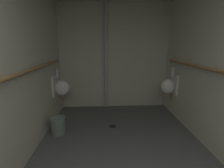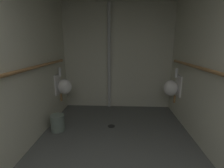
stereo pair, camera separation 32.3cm
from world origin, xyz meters
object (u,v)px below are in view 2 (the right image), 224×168
Objects in this scene: urinal_left_mid at (64,86)px; standpipe_back_wall at (109,58)px; floor_drain at (111,126)px; urinal_right_mid at (172,87)px; waste_bin at (58,123)px.

standpipe_back_wall is (0.97, 0.51, 0.58)m from urinal_left_mid.
urinal_left_mid is 5.39× the size of floor_drain.
urinal_right_mid is 2.47× the size of waste_bin.
urinal_left_mid is at bearing 155.28° from floor_drain.
urinal_right_mid is 0.31× the size of standpipe_back_wall.
urinal_right_mid is at bearing -20.33° from standpipe_back_wall.
standpipe_back_wall is 1.86m from waste_bin.
floor_drain is at bearing -24.72° from urinal_left_mid.
urinal_left_mid and urinal_right_mid have the same top height.
waste_bin is (0.08, -0.70, -0.52)m from urinal_left_mid.
waste_bin is (-2.26, -0.70, -0.52)m from urinal_right_mid.
urinal_right_mid is 5.39× the size of floor_drain.
urinal_left_mid is 1.24m from standpipe_back_wall.
urinal_right_mid is (2.34, 0.00, 0.00)m from urinal_left_mid.
waste_bin is at bearing -168.28° from floor_drain.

